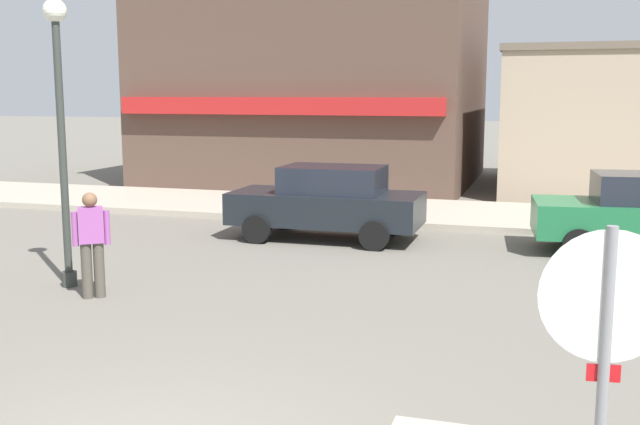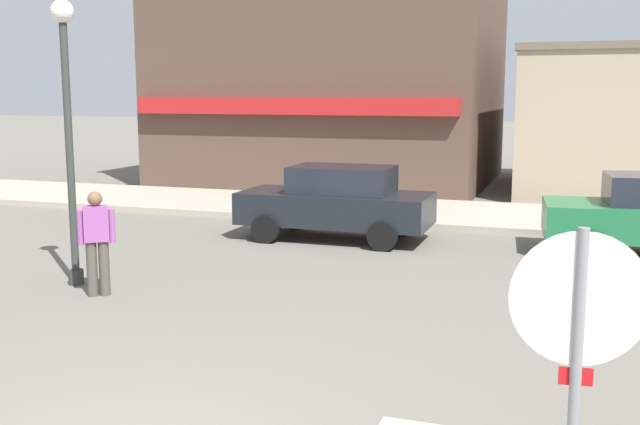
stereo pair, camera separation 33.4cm
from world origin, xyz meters
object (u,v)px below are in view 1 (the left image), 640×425
object	(u,v)px
stop_sign	(605,353)
lamp_post	(60,100)
parked_car_nearest	(328,201)
pedestrian_crossing_near	(92,242)

from	to	relation	value
stop_sign	lamp_post	distance (m)	9.45
stop_sign	lamp_post	bearing A→B (deg)	145.07
stop_sign	parked_car_nearest	size ratio (longest dim) A/B	0.57
lamp_post	pedestrian_crossing_near	world-z (taller)	lamp_post
lamp_post	parked_car_nearest	bearing A→B (deg)	60.10
lamp_post	pedestrian_crossing_near	distance (m)	2.28
lamp_post	pedestrian_crossing_near	bearing A→B (deg)	-31.38
lamp_post	parked_car_nearest	distance (m)	6.12
stop_sign	pedestrian_crossing_near	distance (m)	8.47
pedestrian_crossing_near	lamp_post	bearing A→B (deg)	148.62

